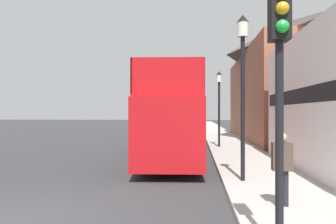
% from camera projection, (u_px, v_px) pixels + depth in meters
% --- Properties ---
extents(ground_plane, '(144.00, 144.00, 0.00)m').
position_uv_depth(ground_plane, '(151.00, 139.00, 27.52)').
color(ground_plane, '#333335').
extents(sidewalk, '(2.88, 108.00, 0.14)m').
position_uv_depth(sidewalk, '(227.00, 142.00, 24.02)').
color(sidewalk, '#ADAAA3').
rests_on(sidewalk, ground_plane).
extents(brick_terrace_rear, '(6.00, 17.26, 9.29)m').
position_uv_depth(brick_terrace_rear, '(280.00, 82.00, 26.07)').
color(brick_terrace_rear, '#935642').
rests_on(brick_terrace_rear, ground_plane).
extents(tour_bus, '(2.88, 9.95, 4.00)m').
position_uv_depth(tour_bus, '(172.00, 122.00, 15.20)').
color(tour_bus, red).
rests_on(tour_bus, ground_plane).
extents(parked_car_ahead_of_bus, '(1.76, 4.57, 1.46)m').
position_uv_depth(parked_car_ahead_of_bus, '(192.00, 135.00, 22.32)').
color(parked_car_ahead_of_bus, navy).
rests_on(parked_car_ahead_of_bus, ground_plane).
extents(pedestrian_nearest, '(0.43, 0.23, 1.62)m').
position_uv_depth(pedestrian_nearest, '(282.00, 162.00, 7.22)').
color(pedestrian_nearest, '#232328').
rests_on(pedestrian_nearest, sidewalk).
extents(traffic_signal, '(0.28, 0.42, 3.97)m').
position_uv_depth(traffic_signal, '(280.00, 55.00, 4.76)').
color(traffic_signal, black).
rests_on(traffic_signal, sidewalk).
extents(lamp_post_nearest, '(0.35, 0.35, 5.05)m').
position_uv_depth(lamp_post_nearest, '(243.00, 67.00, 9.95)').
color(lamp_post_nearest, black).
rests_on(lamp_post_nearest, sidewalk).
extents(lamp_post_second, '(0.35, 0.35, 4.59)m').
position_uv_depth(lamp_post_second, '(219.00, 94.00, 19.86)').
color(lamp_post_second, black).
rests_on(lamp_post_second, sidewalk).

